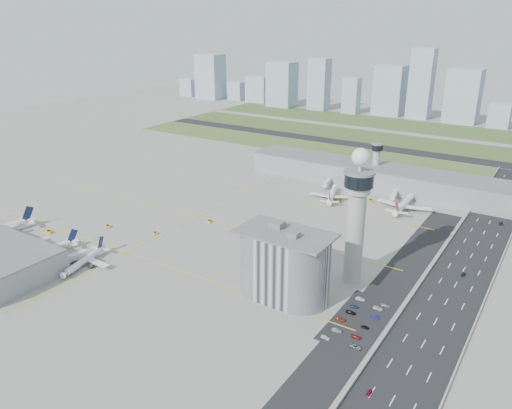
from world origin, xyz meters
The scene contains 59 objects.
ground centered at (0.00, 0.00, 0.00)m, with size 1000.00×1000.00×0.00m, color #9F9C94.
grass_strip_0 centered at (-20.00, 225.00, 0.04)m, with size 480.00×50.00×0.08m, color #4D632F.
grass_strip_1 centered at (-20.00, 300.00, 0.04)m, with size 480.00×60.00×0.08m, color #405528.
grass_strip_2 centered at (-20.00, 380.00, 0.04)m, with size 480.00×70.00×0.08m, color #445C2C.
runway centered at (-20.00, 262.00, 0.06)m, with size 480.00×22.00×0.10m, color black.
highway centered at (115.00, 0.00, 0.05)m, with size 28.00×500.00×0.10m, color black.
barrier_left centered at (101.00, 0.00, 0.60)m, with size 0.60×500.00×1.20m, color #9E9E99.
barrier_right centered at (129.00, 0.00, 0.60)m, with size 0.60×500.00×1.20m, color #9E9E99.
landside_road centered at (90.00, -10.00, 0.04)m, with size 18.00×260.00×0.08m, color black.
parking_lot centered at (88.00, -22.00, 0.05)m, with size 20.00×44.00×0.10m, color black.
taxiway_line_h_0 centered at (-40.00, -30.00, 0.01)m, with size 260.00×0.60×0.01m, color yellow.
taxiway_line_h_1 centered at (-40.00, 30.00, 0.01)m, with size 260.00×0.60×0.01m, color yellow.
taxiway_line_h_2 centered at (-40.00, 90.00, 0.01)m, with size 260.00×0.60×0.01m, color yellow.
taxiway_line_v centered at (-40.00, 30.00, 0.01)m, with size 0.60×260.00×0.01m, color yellow.
control_tower centered at (72.00, 8.00, 35.04)m, with size 14.00×14.00×64.50m.
secondary_tower centered at (30.00, 150.00, 18.80)m, with size 8.60×8.60×31.90m.
admin_building centered at (51.99, -22.00, 15.30)m, with size 42.00×24.00×33.50m.
terminal_pier centered at (40.00, 148.00, 7.90)m, with size 210.00×32.00×15.80m.
airplane_near_b centered at (-74.39, -55.95, 5.13)m, with size 36.64×31.15×10.26m, color white, non-canonical shape.
airplane_near_c centered at (-46.54, -52.45, 4.79)m, with size 34.22×29.09×9.58m, color white, non-canonical shape.
airplane_far_a centered at (15.76, 107.23, 5.18)m, with size 36.98×31.43×10.35m, color white, non-canonical shape.
airplane_far_b centered at (63.66, 115.21, 5.97)m, with size 42.66×36.26×11.95m, color white, non-canonical shape.
jet_bridge_near_1 centered at (-83.00, -61.00, 2.85)m, with size 14.00×3.00×5.70m, color silver, non-canonical shape.
jet_bridge_near_2 centered at (-53.00, -61.00, 2.85)m, with size 14.00×3.00×5.70m, color silver, non-canonical shape.
jet_bridge_far_0 centered at (2.00, 132.00, 2.85)m, with size 14.00×3.00×5.70m, color silver, non-canonical shape.
jet_bridge_far_1 centered at (52.00, 132.00, 2.85)m, with size 14.00×3.00×5.70m, color silver, non-canonical shape.
tug_0 centered at (-96.47, -36.95, 1.02)m, with size 2.42×3.51×2.04m, color #DFB407, non-canonical shape.
tug_1 centered at (-74.61, -12.40, 0.89)m, with size 2.10×3.06×1.78m, color gold, non-canonical shape.
tug_2 centered at (-43.89, -4.46, 0.80)m, with size 1.90×2.77×1.61m, color gold, non-canonical shape.
tug_3 centered at (-28.64, 26.79, 0.85)m, with size 2.01×2.92×1.70m, color gold, non-canonical shape.
tug_4 centered at (23.83, 103.52, 0.83)m, with size 1.97×2.86×1.66m, color #E39A06, non-canonical shape.
tug_5 centered at (40.88, 114.58, 1.02)m, with size 2.42×3.52×2.05m, color orange, non-canonical shape.
car_lot_0 centered at (82.04, -41.43, 0.65)m, with size 1.55×3.84×1.31m, color white.
car_lot_1 centered at (83.73, -34.64, 0.64)m, with size 1.35×3.88×1.28m, color gray.
car_lot_2 centered at (81.80, -26.41, 0.58)m, with size 1.92×4.17×1.16m, color #A8361A.
car_lot_3 centered at (83.37, -19.50, 0.61)m, with size 1.72×4.22×1.23m, color black.
car_lot_4 centered at (82.81, -14.29, 0.59)m, with size 1.39×3.47×1.18m, color navy.
car_lot_5 centered at (82.54, -7.25, 0.65)m, with size 1.38×3.96×1.30m, color silver.
car_lot_6 centered at (94.15, -40.46, 0.63)m, with size 2.08×4.51×1.25m, color slate.
car_lot_7 centered at (91.91, -34.38, 0.58)m, with size 1.64×4.03×1.17m, color maroon.
car_lot_8 centered at (92.32, -26.33, 0.56)m, with size 1.33×3.30×1.13m, color black.
car_lot_9 centered at (93.16, -17.07, 0.63)m, with size 1.33×3.81×1.26m, color navy.
car_lot_10 centered at (91.84, -10.25, 0.58)m, with size 1.94×4.20×1.17m, color silver.
car_lot_11 centered at (93.81, -6.40, 0.56)m, with size 1.56×3.83×1.11m, color gray.
car_hw_0 centered at (107.44, -61.10, 0.55)m, with size 1.29×3.21×1.10m, color maroon.
car_hw_1 centered at (116.00, 41.41, 0.60)m, with size 1.26×3.61×1.19m, color black.
car_hw_2 centered at (121.32, 119.94, 0.65)m, with size 2.17×4.71×1.31m, color navy.
car_hw_4 centered at (108.23, 177.78, 0.60)m, with size 1.42×3.54×1.21m, color gray.
skyline_bldg_0 centered at (-377.77, 421.70, 13.25)m, with size 24.05×19.24×26.50m, color #9EADC1.
skyline_bldg_1 centered at (-331.22, 417.61, 32.80)m, with size 37.63×30.10×65.60m, color #9EADC1.
skyline_bldg_2 centered at (-291.25, 430.16, 13.39)m, with size 22.81×18.25×26.79m, color #9EADC1.
skyline_bldg_3 centered at (-252.58, 431.35, 18.47)m, with size 32.30×25.84×36.93m, color #9EADC1.
skyline_bldg_4 centered at (-204.47, 415.19, 30.18)m, with size 35.81×28.65×60.36m, color #9EADC1.
skyline_bldg_5 centered at (-150.11, 419.66, 33.44)m, with size 25.49×20.39×66.89m, color #9EADC1.
skyline_bldg_6 centered at (-102.68, 417.90, 22.60)m, with size 20.04×16.03×45.20m, color #9EADC1.
skyline_bldg_7 centered at (-59.44, 436.89, 30.61)m, with size 35.76×28.61×61.22m, color #9EADC1.
skyline_bldg_8 centered at (-19.42, 431.56, 41.69)m, with size 26.33×21.06×83.39m, color #9EADC1.
skyline_bldg_9 centered at (30.27, 432.32, 31.06)m, with size 36.96×29.57×62.11m, color #9EADC1.
skyline_bldg_10 centered at (73.27, 423.68, 13.87)m, with size 23.01×18.41×27.75m, color #9EADC1.
Camera 1 is at (148.38, -193.08, 117.70)m, focal length 35.00 mm.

